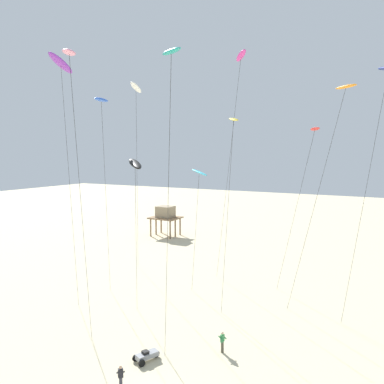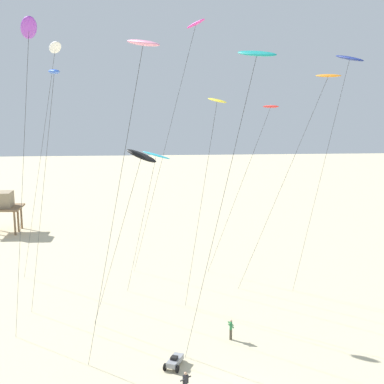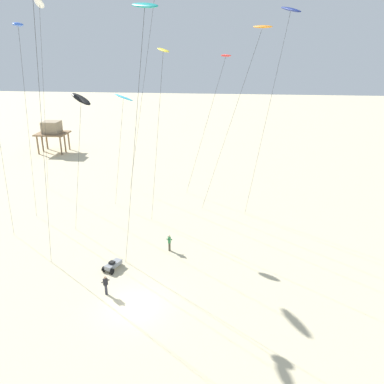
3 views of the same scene
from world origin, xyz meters
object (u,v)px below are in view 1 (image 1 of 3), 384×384
object	(u,v)px
kite_magenta	(240,61)
kite_white	(136,89)
stilt_house	(165,214)
kite_yellow	(233,124)
kite_teal	(171,57)
kite_red	(313,135)
kite_blue	(101,102)
kite_purple	(61,65)
kite_flyer_middle	(121,377)
kite_pink	(69,57)
kite_black	(135,165)
kite_cyan	(199,174)
kite_flyer_nearest	(222,341)
kite_orange	(344,93)
beach_buggy	(147,355)

from	to	relation	value
kite_magenta	kite_white	world-z (taller)	kite_magenta
stilt_house	kite_yellow	bearing A→B (deg)	-49.61
kite_teal	kite_red	bearing A→B (deg)	75.07
kite_blue	kite_purple	xyz separation A→B (m)	(-0.69, -4.01, 2.61)
kite_flyer_middle	kite_teal	bearing A→B (deg)	-0.33
kite_pink	kite_black	world-z (taller)	kite_pink
kite_yellow	kite_cyan	distance (m)	7.18
kite_red	kite_cyan	bearing A→B (deg)	-165.50
kite_red	kite_black	bearing A→B (deg)	-134.22
kite_red	kite_flyer_nearest	world-z (taller)	kite_red
kite_purple	kite_cyan	size ratio (longest dim) A/B	1.68
kite_magenta	kite_pink	size ratio (longest dim) A/B	1.15
kite_teal	kite_flyer_middle	xyz separation A→B (m)	(-3.98, 0.02, -19.78)
kite_blue	kite_cyan	distance (m)	11.25
kite_magenta	kite_orange	world-z (taller)	kite_magenta
kite_yellow	kite_orange	xyz separation A→B (m)	(8.55, -0.27, 1.84)
kite_blue	kite_flyer_nearest	size ratio (longest dim) A/B	12.25
kite_red	kite_magenta	bearing A→B (deg)	-173.17
kite_teal	kite_orange	size ratio (longest dim) A/B	1.05
kite_red	kite_blue	size ratio (longest dim) A/B	0.87
kite_teal	kite_cyan	bearing A→B (deg)	111.28
kite_flyer_nearest	kite_purple	bearing A→B (deg)	-168.66
kite_cyan	kite_orange	bearing A→B (deg)	-14.35
kite_white	beach_buggy	bearing A→B (deg)	-51.77
kite_yellow	kite_flyer_middle	bearing A→B (deg)	-105.57
kite_teal	kite_red	xyz separation A→B (m)	(4.54, 17.01, -3.66)
kite_red	kite_pink	size ratio (longest dim) A/B	0.82
kite_magenta	kite_black	distance (m)	15.02
kite_orange	kite_purple	xyz separation A→B (m)	(-21.17, -6.20, 3.01)
kite_teal	kite_flyer_nearest	size ratio (longest dim) A/B	12.75
kite_white	kite_cyan	world-z (taller)	kite_white
kite_pink	kite_flyer_middle	distance (m)	20.42
kite_teal	kite_cyan	distance (m)	17.06
kite_purple	kite_flyer_middle	bearing A→B (deg)	-26.68
kite_magenta	kite_yellow	distance (m)	8.07
kite_blue	stilt_house	xyz separation A→B (m)	(-13.70, 32.58, -15.96)
kite_flyer_nearest	stilt_house	world-z (taller)	stilt_house
kite_flyer_middle	beach_buggy	xyz separation A→B (m)	(-0.53, 3.68, -0.46)
kite_blue	kite_purple	distance (m)	4.84
kite_yellow	kite_teal	bearing A→B (deg)	-85.67
kite_cyan	kite_flyer_nearest	world-z (taller)	kite_cyan
kite_teal	stilt_house	size ratio (longest dim) A/B	3.81
kite_yellow	kite_red	xyz separation A→B (m)	(5.39, 5.75, -0.79)
kite_blue	kite_pink	world-z (taller)	kite_pink
kite_black	kite_teal	bearing A→B (deg)	-39.66
kite_flyer_middle	beach_buggy	distance (m)	3.75
kite_purple	kite_teal	bearing A→B (deg)	-19.58
kite_magenta	kite_cyan	size ratio (longest dim) A/B	1.79
kite_blue	kite_black	size ratio (longest dim) A/B	1.35
kite_magenta	kite_blue	size ratio (longest dim) A/B	1.22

